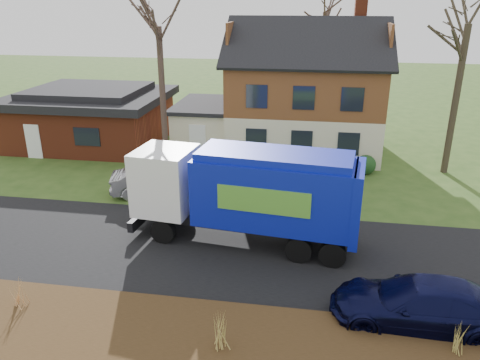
# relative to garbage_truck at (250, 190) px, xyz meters

# --- Properties ---
(ground) EXTENTS (120.00, 120.00, 0.00)m
(ground) POSITION_rel_garbage_truck_xyz_m (-0.35, -0.93, -2.21)
(ground) COLOR #2D4B19
(ground) RESTS_ON ground
(road) EXTENTS (80.00, 7.00, 0.02)m
(road) POSITION_rel_garbage_truck_xyz_m (-0.35, -0.93, -2.20)
(road) COLOR black
(road) RESTS_ON ground
(mulch_verge) EXTENTS (80.00, 3.50, 0.30)m
(mulch_verge) POSITION_rel_garbage_truck_xyz_m (-0.35, -6.23, -2.06)
(mulch_verge) COLOR #302110
(mulch_verge) RESTS_ON ground
(main_house) EXTENTS (12.95, 8.95, 9.26)m
(main_house) POSITION_rel_garbage_truck_xyz_m (1.14, 12.98, 1.82)
(main_house) COLOR beige
(main_house) RESTS_ON ground
(ranch_house) EXTENTS (9.80, 8.20, 3.70)m
(ranch_house) POSITION_rel_garbage_truck_xyz_m (-12.35, 12.07, -0.40)
(ranch_house) COLOR maroon
(ranch_house) RESTS_ON ground
(garbage_truck) EXTENTS (9.16, 3.40, 3.83)m
(garbage_truck) POSITION_rel_garbage_truck_xyz_m (0.00, 0.00, 0.00)
(garbage_truck) COLOR black
(garbage_truck) RESTS_ON ground
(silver_sedan) EXTENTS (4.85, 2.83, 1.51)m
(silver_sedan) POSITION_rel_garbage_truck_xyz_m (-5.10, 4.10, -1.45)
(silver_sedan) COLOR #9E9FA5
(silver_sedan) RESTS_ON ground
(navy_wagon) EXTENTS (5.25, 2.28, 1.50)m
(navy_wagon) POSITION_rel_garbage_truck_xyz_m (5.66, -4.32, -1.46)
(navy_wagon) COLOR black
(navy_wagon) RESTS_ON ground
(tree_front_west) EXTENTS (3.63, 3.63, 10.80)m
(tree_front_west) POSITION_rel_garbage_truck_xyz_m (-5.81, 7.57, 6.69)
(tree_front_west) COLOR #423127
(tree_front_west) RESTS_ON ground
(grass_clump_west) EXTENTS (0.34, 0.28, 0.90)m
(grass_clump_west) POSITION_rel_garbage_truck_xyz_m (-6.27, -5.68, -1.46)
(grass_clump_west) COLOR tan
(grass_clump_west) RESTS_ON mulch_verge
(grass_clump_mid) EXTENTS (0.38, 0.32, 1.07)m
(grass_clump_mid) POSITION_rel_garbage_truck_xyz_m (0.15, -6.50, -1.37)
(grass_clump_mid) COLOR tan
(grass_clump_mid) RESTS_ON mulch_verge
(grass_clump_east) EXTENTS (0.35, 0.29, 0.88)m
(grass_clump_east) POSITION_rel_garbage_truck_xyz_m (6.45, -5.62, -1.47)
(grass_clump_east) COLOR #AB9B4B
(grass_clump_east) RESTS_ON mulch_verge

